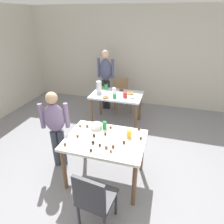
{
  "coord_description": "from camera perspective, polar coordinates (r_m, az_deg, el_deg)",
  "views": [
    {
      "loc": [
        0.74,
        -2.13,
        2.35
      ],
      "look_at": [
        -0.06,
        0.61,
        0.9
      ],
      "focal_mm": 30.83,
      "sensor_mm": 36.0,
      "label": 1
    }
  ],
  "objects": [
    {
      "name": "dining_table_near",
      "position": [
        2.85,
        -2.04,
        -9.64
      ],
      "size": [
        1.14,
        0.83,
        0.75
      ],
      "color": "silver",
      "rests_on": "ground_plane"
    },
    {
      "name": "cake_ball_15",
      "position": [
        2.7,
        -5.66,
        -8.93
      ],
      "size": [
        0.05,
        0.05,
        0.05
      ],
      "primitive_type": "sphere",
      "color": "#3D2319",
      "rests_on": "dining_table_near"
    },
    {
      "name": "cake_ball_0",
      "position": [
        2.6,
        -1.73,
        -10.42
      ],
      "size": [
        0.05,
        0.05,
        0.05
      ],
      "primitive_type": "sphere",
      "color": "brown",
      "rests_on": "dining_table_near"
    },
    {
      "name": "dining_table_far",
      "position": [
        4.39,
        1.38,
        4.01
      ],
      "size": [
        1.14,
        0.74,
        0.75
      ],
      "color": "silver",
      "rests_on": "ground_plane"
    },
    {
      "name": "donut_far_0",
      "position": [
        4.36,
        5.5,
        5.54
      ],
      "size": [
        0.14,
        0.14,
        0.04
      ],
      "primitive_type": "torus",
      "color": "gold",
      "rests_on": "dining_table_far"
    },
    {
      "name": "cake_ball_12",
      "position": [
        3.02,
        8.02,
        -4.84
      ],
      "size": [
        0.05,
        0.05,
        0.05
      ],
      "primitive_type": "sphere",
      "color": "#3D2319",
      "rests_on": "dining_table_near"
    },
    {
      "name": "cake_ball_4",
      "position": [
        3.08,
        -7.36,
        -4.09
      ],
      "size": [
        0.05,
        0.05,
        0.05
      ],
      "primitive_type": "sphere",
      "color": "brown",
      "rests_on": "dining_table_near"
    },
    {
      "name": "donut_far_1",
      "position": [
        4.15,
        5.83,
        4.34
      ],
      "size": [
        0.11,
        0.11,
        0.03
      ],
      "primitive_type": "torus",
      "color": "white",
      "rests_on": "dining_table_far"
    },
    {
      "name": "person_adult_far",
      "position": [
        5.07,
        -1.87,
        10.95
      ],
      "size": [
        0.45,
        0.22,
        1.58
      ],
      "color": "#28282D",
      "rests_on": "ground_plane"
    },
    {
      "name": "cake_ball_2",
      "position": [
        2.86,
        -10.19,
        -7.01
      ],
      "size": [
        0.04,
        0.04,
        0.04
      ],
      "primitive_type": "sphere",
      "color": "brown",
      "rests_on": "dining_table_near"
    },
    {
      "name": "donut_far_3",
      "position": [
        4.55,
        2.79,
        6.48
      ],
      "size": [
        0.1,
        0.1,
        0.03
      ],
      "primitive_type": "torus",
      "color": "brown",
      "rests_on": "dining_table_far"
    },
    {
      "name": "cup_far_1",
      "position": [
        4.67,
        -1.73,
        7.54
      ],
      "size": [
        0.09,
        0.09,
        0.1
      ],
      "primitive_type": "cylinder",
      "color": "green",
      "rests_on": "dining_table_far"
    },
    {
      "name": "cake_ball_10",
      "position": [
        2.87,
        -1.99,
        -6.5
      ],
      "size": [
        0.04,
        0.04,
        0.04
      ],
      "primitive_type": "sphere",
      "color": "#3D2319",
      "rests_on": "dining_table_near"
    },
    {
      "name": "person_girl_near",
      "position": [
        3.17,
        -16.4,
        -3.7
      ],
      "size": [
        0.45,
        0.29,
        1.35
      ],
      "color": "#383D4C",
      "rests_on": "ground_plane"
    },
    {
      "name": "cake_ball_6",
      "position": [
        2.7,
        3.57,
        -8.84
      ],
      "size": [
        0.05,
        0.05,
        0.05
      ],
      "primitive_type": "sphere",
      "color": "brown",
      "rests_on": "dining_table_near"
    },
    {
      "name": "fork_near",
      "position": [
        2.71,
        6.36,
        -9.38
      ],
      "size": [
        0.17,
        0.02,
        0.01
      ],
      "primitive_type": "cube",
      "color": "silver",
      "rests_on": "dining_table_near"
    },
    {
      "name": "wall_back",
      "position": [
        5.48,
        8.42,
        15.59
      ],
      "size": [
        6.4,
        0.1,
        2.6
      ],
      "primitive_type": "cube",
      "color": "beige",
      "rests_on": "ground_plane"
    },
    {
      "name": "cake_ball_13",
      "position": [
        2.84,
        -5.37,
        -6.86
      ],
      "size": [
        0.05,
        0.05,
        0.05
      ],
      "primitive_type": "sphere",
      "color": "#3D2319",
      "rests_on": "dining_table_near"
    },
    {
      "name": "cake_ball_14",
      "position": [
        2.65,
        -3.66,
        -9.73
      ],
      "size": [
        0.04,
        0.04,
        0.04
      ],
      "primitive_type": "sphere",
      "color": "#3D2319",
      "rests_on": "dining_table_near"
    },
    {
      "name": "cake_ball_8",
      "position": [
        2.81,
        8.5,
        -7.62
      ],
      "size": [
        0.04,
        0.04,
        0.04
      ],
      "primitive_type": "sphere",
      "color": "brown",
      "rests_on": "dining_table_near"
    },
    {
      "name": "cake_ball_5",
      "position": [
        3.11,
        -9.44,
        -4.04
      ],
      "size": [
        0.04,
        0.04,
        0.04
      ],
      "primitive_type": "sphere",
      "color": "brown",
      "rests_on": "dining_table_near"
    },
    {
      "name": "cup_far_3",
      "position": [
        4.12,
        0.78,
        4.81
      ],
      "size": [
        0.08,
        0.08,
        0.1
      ],
      "primitive_type": "cylinder",
      "color": "green",
      "rests_on": "dining_table_far"
    },
    {
      "name": "soda_can",
      "position": [
        3.0,
        -2.21,
        -3.95
      ],
      "size": [
        0.07,
        0.07,
        0.12
      ],
      "primitive_type": "cylinder",
      "color": "#198438",
      "rests_on": "dining_table_near"
    },
    {
      "name": "cake_ball_1",
      "position": [
        3.02,
        -0.35,
        -4.53
      ],
      "size": [
        0.04,
        0.04,
        0.04
      ],
      "primitive_type": "sphere",
      "color": "brown",
      "rests_on": "dining_table_near"
    },
    {
      "name": "pitcher_far",
      "position": [
        4.44,
        -3.9,
        7.49
      ],
      "size": [
        0.12,
        0.12,
        0.26
      ],
      "primitive_type": "cylinder",
      "color": "white",
      "rests_on": "dining_table_far"
    },
    {
      "name": "cake_ball_11",
      "position": [
        2.54,
        -0.37,
        -11.5
      ],
      "size": [
        0.04,
        0.04,
        0.04
      ],
      "primitive_type": "sphere",
      "color": "brown",
      "rests_on": "dining_table_near"
    },
    {
      "name": "cup_far_0",
      "position": [
        4.41,
        0.6,
        6.45
      ],
      "size": [
        0.09,
        0.09,
        0.12
      ],
      "primitive_type": "cylinder",
      "color": "white",
      "rests_on": "dining_table_far"
    },
    {
      "name": "cake_ball_9",
      "position": [
        2.73,
        -13.8,
        -9.22
      ],
      "size": [
        0.04,
        0.04,
        0.04
      ],
      "primitive_type": "sphere",
      "color": "brown",
      "rests_on": "dining_table_near"
    },
    {
      "name": "cake_ball_7",
      "position": [
        2.61,
        0.35,
        -10.15
      ],
      "size": [
        0.04,
        0.04,
        0.04
      ],
      "primitive_type": "sphere",
      "color": "brown",
      "rests_on": "dining_table_near"
    },
    {
      "name": "donut_far_4",
      "position": [
        4.14,
        -1.91,
        4.48
      ],
      "size": [
        0.14,
        0.14,
        0.04
      ],
      "primitive_type": "torus",
      "color": "gold",
      "rests_on": "dining_table_far"
    },
    {
      "name": "ground_plane",
      "position": [
        3.25,
        -2.19,
        -19.31
      ],
      "size": [
        6.4,
        6.4,
        0.0
      ],
      "primitive_type": "plane",
      "color": "gray"
    },
    {
      "name": "mixing_bowl",
      "position": [
        3.04,
        -4.69,
        -4.14
      ],
      "size": [
        0.18,
        0.18,
        0.07
      ],
      "primitive_type": "cylinder",
      "color": "white",
      "rests_on": "dining_table_near"
    },
    {
      "name": "cup_near_0",
      "position": [
        2.81,
        5.07,
        -6.47
      ],
      "size": [
        0.07,
        0.07,
        0.11
      ],
      "primitive_type": "cylinder",
      "color": "yellow",
      "rests_on": "dining_table_near"
    },
    {
      "name": "cup_far_2",
      "position": [
        4.17,
        3.91,
        5.1
      ],
      "size": [
        0.09,
        0.09,
        0.11
      ],
      "primitive_type": "cylinder",
      "color": "red",
      "rests_on": "dining_table_far"
    },
    {
      "name": "cake_ball_3",
      "position": [
        2.57,
        -6.28,
        -11.16
      ],
      "size": [
        0.04,
        0.04,
        0.04
      ],
      "primitive_type": "sphere",
      "color": "#3D2319",
      "rests_on": "dining_table_near"
    },
    {
      "name": "chair_near_table",
      "position": [
        2.39,
        -5.36,
        -24.09
      ],
      "size": [
        0.44,
        0.44,
        0.87
      ],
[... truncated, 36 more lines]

